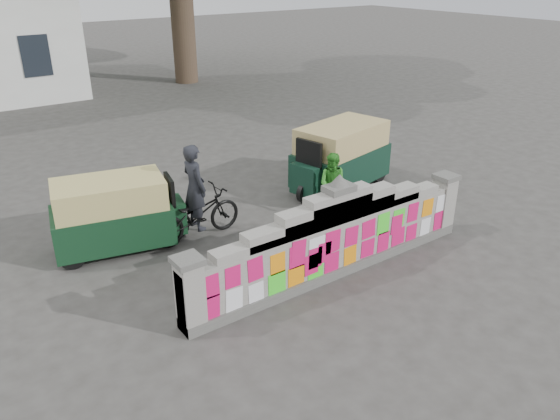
% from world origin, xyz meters
% --- Properties ---
extents(ground, '(100.00, 100.00, 0.00)m').
position_xyz_m(ground, '(0.00, 0.00, 0.00)').
color(ground, '#383533').
rests_on(ground, ground).
extents(parapet_wall, '(6.48, 0.44, 2.01)m').
position_xyz_m(parapet_wall, '(-0.00, -0.01, 0.75)').
color(parapet_wall, '#4C4C49').
rests_on(parapet_wall, ground).
extents(cyclist_bike, '(2.10, 0.83, 1.08)m').
position_xyz_m(cyclist_bike, '(-1.43, 2.82, 0.54)').
color(cyclist_bike, black).
rests_on(cyclist_bike, ground).
extents(cyclist_rider, '(0.48, 0.69, 1.84)m').
position_xyz_m(cyclist_rider, '(-1.43, 2.82, 0.92)').
color(cyclist_rider, black).
rests_on(cyclist_rider, ground).
extents(pedestrian, '(0.89, 0.91, 1.49)m').
position_xyz_m(pedestrian, '(1.70, 2.05, 0.74)').
color(pedestrian, '#318F27').
rests_on(pedestrian, ground).
extents(rickshaw_left, '(2.78, 1.73, 1.49)m').
position_xyz_m(rickshaw_left, '(-2.95, 3.39, 0.78)').
color(rickshaw_left, '#11341C').
rests_on(rickshaw_left, ground).
extents(rickshaw_right, '(3.09, 1.91, 1.66)m').
position_xyz_m(rickshaw_right, '(2.94, 3.27, 0.86)').
color(rickshaw_right, black).
rests_on(rickshaw_right, ground).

